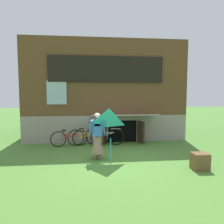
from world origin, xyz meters
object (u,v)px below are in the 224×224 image
Objects in this scene: kite at (109,122)px; bicycle_yellow at (87,137)px; bicycle_red at (69,138)px; wooden_crate at (200,161)px; bicycle_silver at (105,136)px; person at (97,140)px.

kite reaches higher than bicycle_yellow.
kite is at bearing -75.25° from bicycle_yellow.
bicycle_red is 3.20× the size of wooden_crate.
bicycle_yellow is (-0.77, 2.56, -1.02)m from kite.
bicycle_red is at bearing -164.46° from bicycle_silver.
kite reaches higher than person.
kite is at bearing -44.41° from person.
bicycle_silver reaches higher than bicycle_yellow.
bicycle_silver is at bearing 128.62° from wooden_crate.
bicycle_yellow is (-0.39, 2.03, -0.31)m from person.
bicycle_silver is at bearing 89.54° from kite.
bicycle_red is (-1.57, 2.51, -1.05)m from kite.
kite is at bearing -68.24° from bicycle_red.
person is 2.12m from bicycle_silver.
bicycle_red is at bearing 122.04° from kite.
bicycle_silver reaches higher than wooden_crate.
wooden_crate is (2.74, -0.82, -1.16)m from kite.
person is at bearing -69.24° from bicycle_red.
wooden_crate is at bearing -16.59° from kite.
wooden_crate is (3.12, -1.34, -0.45)m from person.
bicycle_yellow is at bearing 106.76° from kite.
kite is 3.49× the size of wooden_crate.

